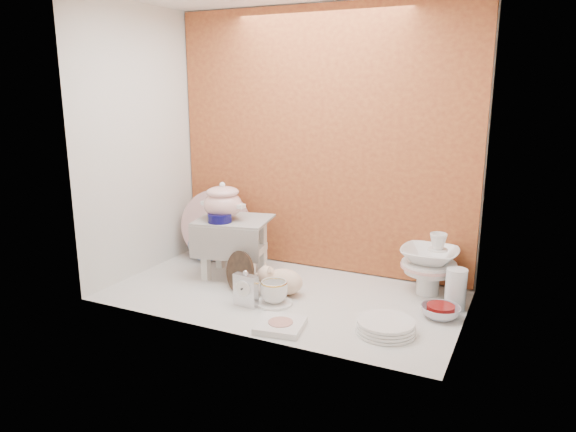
# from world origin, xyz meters

# --- Properties ---
(ground) EXTENTS (1.80, 1.80, 0.00)m
(ground) POSITION_xyz_m (0.00, 0.00, 0.00)
(ground) COLOR silver
(ground) RESTS_ON ground
(niche_shell) EXTENTS (1.86, 1.03, 1.53)m
(niche_shell) POSITION_xyz_m (0.00, 0.18, 0.93)
(niche_shell) COLOR #B3622C
(niche_shell) RESTS_ON ground
(step_stool) EXTENTS (0.45, 0.41, 0.34)m
(step_stool) POSITION_xyz_m (-0.38, 0.14, 0.17)
(step_stool) COLOR silver
(step_stool) RESTS_ON ground
(soup_tureen) EXTENTS (0.33, 0.33, 0.21)m
(soup_tureen) POSITION_xyz_m (-0.42, 0.10, 0.44)
(soup_tureen) COLOR white
(soup_tureen) RESTS_ON step_stool
(cobalt_bowl) EXTENTS (0.14, 0.14, 0.05)m
(cobalt_bowl) POSITION_xyz_m (-0.40, 0.04, 0.36)
(cobalt_bowl) COLOR #0C0946
(cobalt_bowl) RESTS_ON step_stool
(floral_platter) EXTENTS (0.46, 0.22, 0.44)m
(floral_platter) POSITION_xyz_m (-0.63, 0.35, 0.22)
(floral_platter) COLOR silver
(floral_platter) RESTS_ON ground
(blue_white_vase) EXTENTS (0.32, 0.32, 0.25)m
(blue_white_vase) POSITION_xyz_m (-0.69, 0.33, 0.13)
(blue_white_vase) COLOR silver
(blue_white_vase) RESTS_ON ground
(lacquer_tray) EXTENTS (0.23, 0.14, 0.23)m
(lacquer_tray) POSITION_xyz_m (-0.21, -0.08, 0.11)
(lacquer_tray) COLOR black
(lacquer_tray) RESTS_ON ground
(mantel_clock) EXTENTS (0.13, 0.05, 0.18)m
(mantel_clock) POSITION_xyz_m (-0.10, -0.21, 0.09)
(mantel_clock) COLOR silver
(mantel_clock) RESTS_ON ground
(plush_pig) EXTENTS (0.26, 0.18, 0.15)m
(plush_pig) POSITION_xyz_m (0.01, 0.00, 0.07)
(plush_pig) COLOR beige
(plush_pig) RESTS_ON ground
(teacup_saucer) EXTENTS (0.20, 0.20, 0.01)m
(teacup_saucer) POSITION_xyz_m (0.02, -0.13, 0.01)
(teacup_saucer) COLOR white
(teacup_saucer) RESTS_ON ground
(gold_rim_teacup) EXTENTS (0.15, 0.15, 0.11)m
(gold_rim_teacup) POSITION_xyz_m (0.02, -0.13, 0.07)
(gold_rim_teacup) COLOR white
(gold_rim_teacup) RESTS_ON teacup_saucer
(lattice_dish) EXTENTS (0.23, 0.23, 0.03)m
(lattice_dish) POSITION_xyz_m (0.17, -0.36, 0.01)
(lattice_dish) COLOR white
(lattice_dish) RESTS_ON ground
(dinner_plate_stack) EXTENTS (0.29, 0.29, 0.06)m
(dinner_plate_stack) POSITION_xyz_m (0.60, -0.20, 0.03)
(dinner_plate_stack) COLOR white
(dinner_plate_stack) RESTS_ON ground
(crystal_bowl) EXTENTS (0.22, 0.22, 0.06)m
(crystal_bowl) POSITION_xyz_m (0.79, 0.06, 0.03)
(crystal_bowl) COLOR silver
(crystal_bowl) RESTS_ON ground
(clear_glass_vase) EXTENTS (0.12, 0.12, 0.20)m
(clear_glass_vase) POSITION_xyz_m (0.84, 0.20, 0.10)
(clear_glass_vase) COLOR silver
(clear_glass_vase) RESTS_ON ground
(porcelain_tower) EXTENTS (0.33, 0.33, 0.34)m
(porcelain_tower) POSITION_xyz_m (0.68, 0.34, 0.17)
(porcelain_tower) COLOR white
(porcelain_tower) RESTS_ON ground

